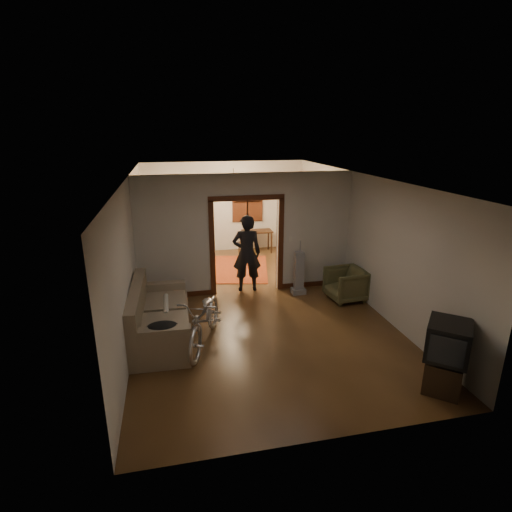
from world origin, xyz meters
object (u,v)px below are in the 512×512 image
object	(u,v)px
armchair	(346,284)
person	(247,253)
sofa	(160,313)
desk	(257,242)
bicycle	(205,319)
locker	(181,226)

from	to	relation	value
armchair	person	xyz separation A→B (m)	(-2.08, 1.05, 0.56)
person	armchair	bearing A→B (deg)	158.61
sofa	desk	world-z (taller)	sofa
armchair	desk	distance (m)	4.21
bicycle	person	distance (m)	2.69
bicycle	desk	xyz separation A→B (m)	(2.12, 5.35, -0.16)
armchair	locker	xyz separation A→B (m)	(-3.49, 4.28, 0.54)
bicycle	locker	world-z (taller)	locker
armchair	locker	distance (m)	5.55
bicycle	person	xyz separation A→B (m)	(1.21, 2.36, 0.43)
person	desk	xyz separation A→B (m)	(0.91, 2.99, -0.58)
person	locker	bearing A→B (deg)	-61.16
armchair	locker	size ratio (longest dim) A/B	0.45
locker	desk	xyz separation A→B (m)	(2.32, -0.24, -0.56)
armchair	desk	size ratio (longest dim) A/B	0.87
armchair	person	bearing A→B (deg)	-121.79
locker	desk	distance (m)	2.40
armchair	desk	world-z (taller)	armchair
bicycle	person	size ratio (longest dim) A/B	1.03
sofa	locker	distance (m)	5.25
bicycle	armchair	world-z (taller)	bicycle
person	sofa	bearing A→B (deg)	49.83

